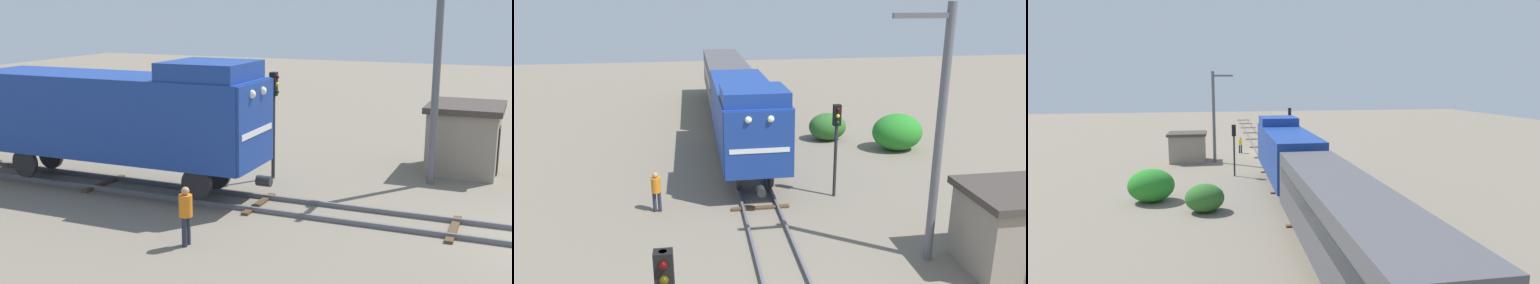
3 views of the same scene
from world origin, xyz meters
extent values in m
cube|color=#4C3823|center=(0.00, 3.15, 0.04)|extent=(2.40, 0.24, 0.09)
cube|color=#4C3823|center=(0.00, 9.46, 0.04)|extent=(2.40, 0.24, 0.09)
cube|color=#4C3823|center=(0.00, 15.76, 0.04)|extent=(2.40, 0.24, 0.09)
cube|color=navy|center=(0.00, 15.12, 2.71)|extent=(2.90, 11.00, 2.90)
cube|color=navy|center=(0.00, 11.22, 4.46)|extent=(2.75, 2.80, 0.60)
cube|color=navy|center=(0.00, 9.57, 2.71)|extent=(2.84, 0.10, 2.84)
cube|color=white|center=(0.00, 9.53, 2.51)|extent=(2.46, 0.06, 0.20)
sphere|color=white|center=(-0.45, 9.52, 3.81)|extent=(0.28, 0.28, 0.28)
sphere|color=white|center=(0.45, 9.52, 3.81)|extent=(0.28, 0.28, 0.28)
cylinder|color=#262628|center=(0.00, 9.27, 0.86)|extent=(0.36, 0.50, 0.36)
cylinder|color=#262628|center=(-0.72, 11.42, 0.71)|extent=(0.18, 1.10, 1.10)
cylinder|color=#262628|center=(0.72, 11.42, 0.71)|extent=(0.18, 1.10, 1.10)
cylinder|color=#262628|center=(-0.72, 18.82, 0.71)|extent=(0.18, 1.10, 1.10)
cylinder|color=#262628|center=(0.72, 18.82, 0.71)|extent=(0.18, 1.10, 1.10)
cylinder|color=#262628|center=(3.40, 10.31, 2.06)|extent=(0.14, 0.14, 4.12)
cube|color=black|center=(3.40, 10.31, 3.67)|extent=(0.32, 0.24, 0.90)
sphere|color=#390606|center=(3.40, 10.17, 3.94)|extent=(0.16, 0.16, 0.16)
sphere|color=yellow|center=(3.40, 10.17, 3.66)|extent=(0.16, 0.16, 0.16)
sphere|color=black|center=(3.40, 10.17, 3.38)|extent=(0.16, 0.16, 0.16)
cylinder|color=#262B38|center=(-4.30, 9.87, 0.42)|extent=(0.15, 0.15, 0.85)
cylinder|color=#262B38|center=(-4.10, 9.87, 0.42)|extent=(0.15, 0.15, 0.85)
cylinder|color=orange|center=(-4.20, 9.87, 1.16)|extent=(0.38, 0.38, 0.62)
sphere|color=tan|center=(-4.20, 9.87, 1.58)|extent=(0.23, 0.23, 0.23)
cylinder|color=#595960|center=(5.00, 4.57, 4.19)|extent=(0.28, 0.28, 8.38)
cube|color=gray|center=(7.50, 3.68, 1.25)|extent=(3.20, 2.60, 2.50)
cube|color=#3F3833|center=(7.50, 3.68, 2.62)|extent=(3.50, 2.90, 0.24)
cube|color=#2D2319|center=(7.50, 2.36, 0.95)|extent=(0.80, 0.06, 1.90)
ellipsoid|color=#277D26|center=(8.81, 16.31, 1.04)|extent=(2.85, 2.34, 2.08)
ellipsoid|color=#2E6326|center=(5.43, 18.85, 0.82)|extent=(2.26, 1.85, 1.64)
camera|label=1|loc=(-18.97, 1.38, 6.58)|focal=45.00mm
camera|label=2|loc=(-2.62, -9.39, 8.61)|focal=35.00mm
camera|label=3|loc=(4.46, 41.60, 7.55)|focal=28.00mm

